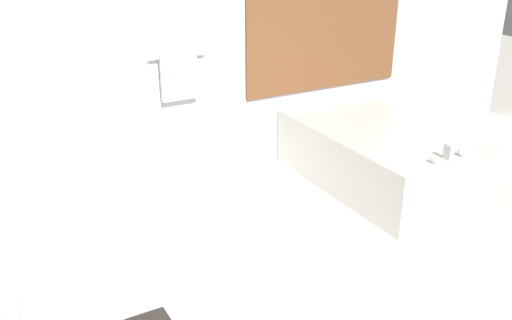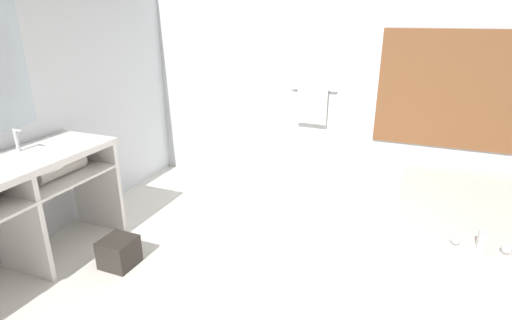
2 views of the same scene
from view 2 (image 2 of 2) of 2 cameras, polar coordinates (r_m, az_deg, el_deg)
name	(u,v)px [view 2 (image 2 of 2)]	position (r m, az deg, el deg)	size (l,w,h in m)	color
wall_back_with_blinds	(349,71)	(4.26, 13.11, 12.31)	(7.40, 0.13, 2.70)	silver
vanity_counter	(15,193)	(3.38, -31.21, -4.06)	(0.59, 1.64, 0.90)	white
sink_faucet	(17,140)	(3.53, -30.99, 2.43)	(0.09, 0.04, 0.18)	silver
bathtub	(463,225)	(3.67, 27.50, -8.24)	(1.02, 1.73, 0.63)	silver
waste_bin	(119,252)	(3.41, -18.99, -12.33)	(0.25, 0.25, 0.23)	#2D2823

